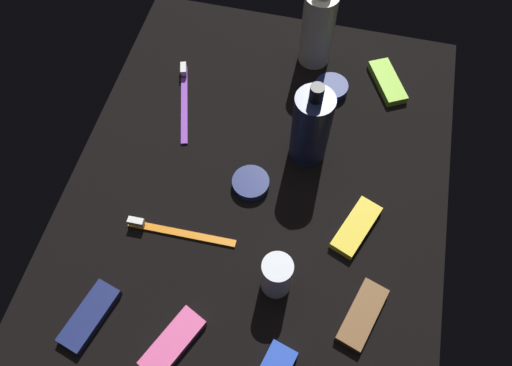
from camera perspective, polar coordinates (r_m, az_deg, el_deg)
The scene contains 13 objects.
ground_plane at distance 83.68cm, azimuth -0.00°, elevation -1.17°, with size 84.00×64.00×1.20cm, color black.
lotion_bottle at distance 81.14cm, azimuth 6.44°, elevation 6.51°, with size 6.43×6.43×17.87cm.
bodywash_bottle at distance 95.58cm, azimuth 7.23°, elevation 17.56°, with size 6.16×6.16×17.62cm.
deodorant_stick at distance 73.02cm, azimuth 2.42°, elevation -10.78°, with size 4.60×4.60×8.50cm, color silver.
toothbrush_purple at distance 94.30cm, azimuth -8.40°, elevation 9.81°, with size 17.55×6.48×2.10cm.
toothbrush_orange at distance 80.45cm, azimuth -9.48°, elevation -5.58°, with size 1.65×18.02×2.10cm.
snack_bar_pink at distance 75.18cm, azimuth -9.70°, elevation -17.93°, with size 10.40×4.00×1.50cm, color #E55999.
snack_bar_brown at distance 76.68cm, azimuth 12.32°, elevation -14.81°, with size 10.40×4.00×1.50cm, color brown.
snack_bar_navy at distance 78.95cm, azimuth -18.86°, elevation -14.50°, with size 10.40×4.00×1.50cm, color navy.
snack_bar_yellow at distance 81.12cm, azimuth 11.63°, elevation -5.10°, with size 10.40×4.00×1.50cm, color yellow.
snack_bar_lime at distance 98.88cm, azimuth 15.10°, elevation 11.34°, with size 10.40×4.00×1.50cm, color #8CD133.
cream_tin_left at distance 95.53cm, azimuth 8.79°, elevation 10.93°, with size 6.23×6.23×1.81cm, color navy.
cream_tin_right at distance 82.99cm, azimuth -0.63°, elevation -0.02°, with size 6.35×6.35×1.60cm, color navy.
Camera 1 is at (-37.34, -8.79, 73.76)cm, focal length 34.22 mm.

